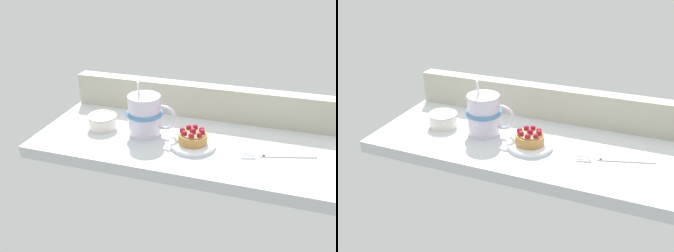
% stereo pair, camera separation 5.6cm
% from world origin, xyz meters
% --- Properties ---
extents(ground_plane, '(0.74, 0.33, 0.03)m').
position_xyz_m(ground_plane, '(0.00, 0.00, -0.02)').
color(ground_plane, silver).
extents(window_rail_back, '(0.73, 0.04, 0.09)m').
position_xyz_m(window_rail_back, '(0.00, 0.14, 0.05)').
color(window_rail_back, '#B2AD99').
rests_on(window_rail_back, ground_plane).
extents(dessert_plate, '(0.11, 0.11, 0.01)m').
position_xyz_m(dessert_plate, '(0.02, -0.03, 0.00)').
color(dessert_plate, silver).
rests_on(dessert_plate, ground_plane).
extents(raspberry_tart, '(0.07, 0.07, 0.04)m').
position_xyz_m(raspberry_tart, '(0.02, -0.03, 0.03)').
color(raspberry_tart, '#B77F42').
rests_on(raspberry_tart, dessert_plate).
extents(coffee_mug, '(0.13, 0.09, 0.14)m').
position_xyz_m(coffee_mug, '(-0.10, -0.01, 0.05)').
color(coffee_mug, silver).
rests_on(coffee_mug, ground_plane).
extents(dessert_fork, '(0.17, 0.06, 0.01)m').
position_xyz_m(dessert_fork, '(0.22, -0.03, 0.00)').
color(dessert_fork, silver).
rests_on(dessert_fork, ground_plane).
extents(sugar_bowl, '(0.08, 0.08, 0.04)m').
position_xyz_m(sugar_bowl, '(-0.22, -0.01, 0.02)').
color(sugar_bowl, silver).
rests_on(sugar_bowl, ground_plane).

